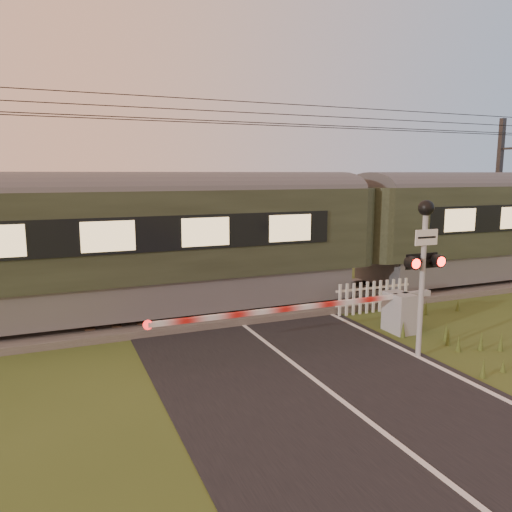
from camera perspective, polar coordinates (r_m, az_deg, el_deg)
name	(u,v)px	position (r m, az deg, el deg)	size (l,w,h in m)	color
ground	(339,400)	(9.56, 9.51, -15.91)	(160.00, 160.00, 0.00)	#3A4B1D
road	(347,405)	(9.39, 10.39, -16.36)	(6.00, 140.00, 0.03)	black
track_bed	(223,308)	(15.09, -3.74, -5.99)	(140.00, 3.40, 0.39)	#47423D
overhead_wires	(221,114)	(14.65, -3.98, 15.89)	(120.00, 0.62, 0.62)	black
train	(355,232)	(16.70, 11.24, 2.73)	(40.65, 2.80, 3.78)	slate
boom_gate	(386,312)	(13.21, 14.59, -6.16)	(7.49, 0.80, 1.06)	gray
crossing_signal	(424,251)	(11.39, 18.64, 0.57)	(0.89, 0.36, 3.51)	gray
picket_fence	(374,297)	(15.16, 13.29, -4.53)	(2.55, 0.08, 0.95)	silver
catenary_mast	(499,191)	(24.13, 26.03, 6.71)	(0.20, 2.45, 6.38)	#2D2D30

